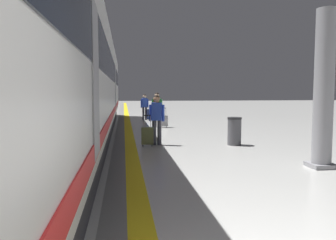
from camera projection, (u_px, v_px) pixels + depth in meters
The scene contains 11 objects.
safety_line_strip at pixel (130, 144), 11.30m from camera, with size 0.36×80.00×0.01m, color yellow.
tactile_edge_band at pixel (122, 145), 11.27m from camera, with size 0.54×80.00×0.01m, color slate.
high_speed_train at pixel (55, 64), 9.28m from camera, with size 2.94×33.31×4.97m.
passenger_near at pixel (157, 107), 16.70m from camera, with size 0.51×0.40×1.69m.
suitcase_near at pixel (164, 121), 16.66m from camera, with size 0.42×0.31×0.95m.
passenger_mid at pixel (157, 116), 11.17m from camera, with size 0.50×0.26×1.63m.
suitcase_mid at pixel (147, 136), 10.98m from camera, with size 0.40×0.27×1.00m.
passenger_far at pixel (145, 105), 21.01m from camera, with size 0.49×0.22×1.56m.
suitcase_far at pixel (150, 114), 20.87m from camera, with size 0.41×0.29×0.66m.
platform_pillar at pixel (324, 93), 7.79m from camera, with size 0.56×0.56×3.60m.
waste_bin at pixel (234, 131), 11.17m from camera, with size 0.46×0.46×0.91m.
Camera 1 is at (-1.29, -1.26, 1.76)m, focal length 36.71 mm.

